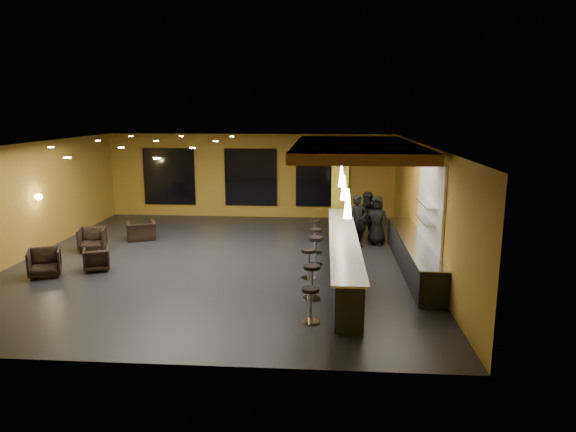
# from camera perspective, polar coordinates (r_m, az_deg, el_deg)

# --- Properties ---
(floor) EXTENTS (12.00, 13.00, 0.10)m
(floor) POSITION_cam_1_polar(r_m,az_deg,el_deg) (15.80, -7.41, -5.06)
(floor) COLOR black
(floor) RESTS_ON ground
(ceiling) EXTENTS (12.00, 13.00, 0.10)m
(ceiling) POSITION_cam_1_polar(r_m,az_deg,el_deg) (15.16, -7.78, 8.08)
(ceiling) COLOR black
(wall_back) EXTENTS (12.00, 0.10, 3.50)m
(wall_back) POSITION_cam_1_polar(r_m,az_deg,el_deg) (21.76, -4.12, 4.49)
(wall_back) COLOR #A47F24
(wall_back) RESTS_ON floor
(wall_front) EXTENTS (12.00, 0.10, 3.50)m
(wall_front) POSITION_cam_1_polar(r_m,az_deg,el_deg) (9.25, -15.81, -6.00)
(wall_front) COLOR #A47F24
(wall_front) RESTS_ON floor
(wall_left) EXTENTS (0.10, 13.00, 3.50)m
(wall_left) POSITION_cam_1_polar(r_m,az_deg,el_deg) (17.63, -27.23, 1.49)
(wall_left) COLOR #A47F24
(wall_left) RESTS_ON floor
(wall_right) EXTENTS (0.10, 13.00, 3.50)m
(wall_right) POSITION_cam_1_polar(r_m,az_deg,el_deg) (15.35, 15.12, 1.04)
(wall_right) COLOR #A47F24
(wall_right) RESTS_ON floor
(wood_soffit) EXTENTS (3.60, 8.00, 0.28)m
(wood_soffit) POSITION_cam_1_polar(r_m,az_deg,el_deg) (15.88, 7.41, 7.56)
(wood_soffit) COLOR olive
(wood_soffit) RESTS_ON ceiling
(window_left) EXTENTS (2.20, 0.06, 2.40)m
(window_left) POSITION_cam_1_polar(r_m,az_deg,el_deg) (22.43, -13.06, 4.30)
(window_left) COLOR black
(window_left) RESTS_ON wall_back
(window_center) EXTENTS (2.20, 0.06, 2.40)m
(window_center) POSITION_cam_1_polar(r_m,az_deg,el_deg) (21.66, -4.15, 4.32)
(window_center) COLOR black
(window_center) RESTS_ON wall_back
(window_right) EXTENTS (2.20, 0.06, 2.40)m
(window_right) POSITION_cam_1_polar(r_m,az_deg,el_deg) (21.43, 3.83, 4.25)
(window_right) COLOR black
(window_right) RESTS_ON wall_back
(tile_backsplash) EXTENTS (0.06, 3.20, 2.40)m
(tile_backsplash) POSITION_cam_1_polar(r_m,az_deg,el_deg) (14.32, 15.56, 1.28)
(tile_backsplash) COLOR white
(tile_backsplash) RESTS_ON wall_right
(bar_counter) EXTENTS (0.60, 8.00, 1.00)m
(bar_counter) POSITION_cam_1_polar(r_m,az_deg,el_deg) (14.39, 6.15, -4.44)
(bar_counter) COLOR black
(bar_counter) RESTS_ON floor
(bar_top) EXTENTS (0.78, 8.10, 0.05)m
(bar_top) POSITION_cam_1_polar(r_m,az_deg,el_deg) (14.25, 6.20, -2.41)
(bar_top) COLOR white
(bar_top) RESTS_ON bar_counter
(prep_counter) EXTENTS (0.70, 6.00, 0.86)m
(prep_counter) POSITION_cam_1_polar(r_m,az_deg,el_deg) (15.09, 13.71, -4.22)
(prep_counter) COLOR black
(prep_counter) RESTS_ON floor
(prep_top) EXTENTS (0.72, 6.00, 0.03)m
(prep_top) POSITION_cam_1_polar(r_m,az_deg,el_deg) (14.98, 13.80, -2.54)
(prep_top) COLOR silver
(prep_top) RESTS_ON prep_counter
(wall_shelf_lower) EXTENTS (0.30, 1.50, 0.03)m
(wall_shelf_lower) POSITION_cam_1_polar(r_m,az_deg,el_deg) (14.18, 15.07, -0.44)
(wall_shelf_lower) COLOR silver
(wall_shelf_lower) RESTS_ON wall_right
(wall_shelf_upper) EXTENTS (0.30, 1.50, 0.03)m
(wall_shelf_upper) POSITION_cam_1_polar(r_m,az_deg,el_deg) (14.09, 15.17, 1.35)
(wall_shelf_upper) COLOR silver
(wall_shelf_upper) RESTS_ON wall_right
(column) EXTENTS (0.60, 0.60, 3.50)m
(column) POSITION_cam_1_polar(r_m,az_deg,el_deg) (18.62, 5.77, 3.23)
(column) COLOR #9D9023
(column) RESTS_ON floor
(wall_sconce) EXTENTS (0.22, 0.22, 0.22)m
(wall_sconce) POSITION_cam_1_polar(r_m,az_deg,el_deg) (17.96, -25.97, 1.93)
(wall_sconce) COLOR #FFE5B2
(wall_sconce) RESTS_ON wall_left
(pendant_0) EXTENTS (0.20, 0.20, 0.70)m
(pendant_0) POSITION_cam_1_polar(r_m,az_deg,el_deg) (12.02, 6.66, 1.38)
(pendant_0) COLOR white
(pendant_0) RESTS_ON wood_soffit
(pendant_1) EXTENTS (0.20, 0.20, 0.70)m
(pendant_1) POSITION_cam_1_polar(r_m,az_deg,el_deg) (14.48, 6.25, 3.17)
(pendant_1) COLOR white
(pendant_1) RESTS_ON wood_soffit
(pendant_2) EXTENTS (0.20, 0.20, 0.70)m
(pendant_2) POSITION_cam_1_polar(r_m,az_deg,el_deg) (16.95, 5.96, 4.43)
(pendant_2) COLOR white
(pendant_2) RESTS_ON wood_soffit
(staff_a) EXTENTS (0.75, 0.63, 1.75)m
(staff_a) POSITION_cam_1_polar(r_m,az_deg,el_deg) (17.08, 7.75, -0.59)
(staff_a) COLOR black
(staff_a) RESTS_ON floor
(staff_b) EXTENTS (0.99, 0.85, 1.78)m
(staff_b) POSITION_cam_1_polar(r_m,az_deg,el_deg) (17.60, 8.91, -0.21)
(staff_b) COLOR black
(staff_b) RESTS_ON floor
(staff_c) EXTENTS (0.94, 0.77, 1.66)m
(staff_c) POSITION_cam_1_polar(r_m,az_deg,el_deg) (17.50, 9.83, -0.50)
(staff_c) COLOR black
(staff_c) RESTS_ON floor
(armchair_a) EXTENTS (1.09, 1.10, 0.76)m
(armchair_a) POSITION_cam_1_polar(r_m,az_deg,el_deg) (15.61, -25.44, -4.70)
(armchair_a) COLOR black
(armchair_a) RESTS_ON floor
(armchair_b) EXTENTS (0.90, 0.91, 0.64)m
(armchair_b) POSITION_cam_1_polar(r_m,az_deg,el_deg) (15.61, -20.50, -4.52)
(armchair_b) COLOR black
(armchair_b) RESTS_ON floor
(armchair_c) EXTENTS (1.00, 1.01, 0.76)m
(armchair_c) POSITION_cam_1_polar(r_m,az_deg,el_deg) (17.77, -20.91, -2.43)
(armchair_c) COLOR black
(armchair_c) RESTS_ON floor
(armchair_d) EXTENTS (1.26, 1.20, 0.64)m
(armchair_d) POSITION_cam_1_polar(r_m,az_deg,el_deg) (18.74, -16.01, -1.58)
(armchair_d) COLOR black
(armchair_d) RESTS_ON floor
(bar_stool_0) EXTENTS (0.39, 0.39, 0.78)m
(bar_stool_0) POSITION_cam_1_polar(r_m,az_deg,el_deg) (11.12, 2.51, -9.34)
(bar_stool_0) COLOR silver
(bar_stool_0) RESTS_ON floor
(bar_stool_1) EXTENTS (0.43, 0.43, 0.85)m
(bar_stool_1) POSITION_cam_1_polar(r_m,az_deg,el_deg) (12.41, 2.66, -6.84)
(bar_stool_1) COLOR silver
(bar_stool_1) RESTS_ON floor
(bar_stool_2) EXTENTS (0.42, 0.42, 0.83)m
(bar_stool_2) POSITION_cam_1_polar(r_m,az_deg,el_deg) (13.84, 2.31, -4.90)
(bar_stool_2) COLOR silver
(bar_stool_2) RESTS_ON floor
(bar_stool_3) EXTENTS (0.43, 0.43, 0.86)m
(bar_stool_3) POSITION_cam_1_polar(r_m,az_deg,el_deg) (15.04, 3.08, -3.47)
(bar_stool_3) COLOR silver
(bar_stool_3) RESTS_ON floor
(bar_stool_4) EXTENTS (0.40, 0.40, 0.80)m
(bar_stool_4) POSITION_cam_1_polar(r_m,az_deg,el_deg) (16.28, 3.10, -2.42)
(bar_stool_4) COLOR silver
(bar_stool_4) RESTS_ON floor
(bar_stool_5) EXTENTS (0.39, 0.39, 0.76)m
(bar_stool_5) POSITION_cam_1_polar(r_m,az_deg,el_deg) (17.70, 3.01, -1.34)
(bar_stool_5) COLOR silver
(bar_stool_5) RESTS_ON floor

